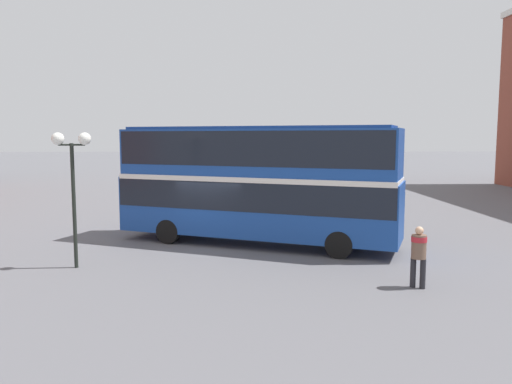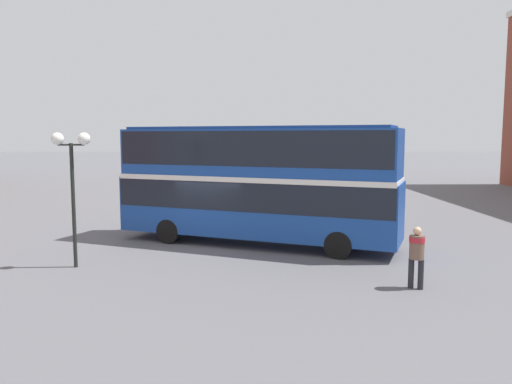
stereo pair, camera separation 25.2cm
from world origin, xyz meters
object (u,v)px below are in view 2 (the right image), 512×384
Objects in this scene: pedestrian_foreground at (417,251)px; street_lamp_twin_globe at (72,160)px; double_decker_bus at (256,178)px; parked_car_kerb_near at (225,196)px.

street_lamp_twin_globe reaches higher than pedestrian_foreground.
parked_car_kerb_near is (-1.65, 9.00, -1.81)m from double_decker_bus.
double_decker_bus is at bearing 93.32° from parked_car_kerb_near.
parked_car_kerb_near is 13.34m from street_lamp_twin_globe.
pedestrian_foreground is at bearing -30.51° from double_decker_bus.
street_lamp_twin_globe is at bearing -73.17° from pedestrian_foreground.
parked_car_kerb_near is at bearing 123.04° from double_decker_bus.
parked_car_kerb_near is (-6.02, 14.83, -0.24)m from pedestrian_foreground.
double_decker_bus reaches higher than street_lamp_twin_globe.
double_decker_bus is at bearing -112.76° from pedestrian_foreground.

